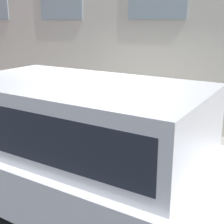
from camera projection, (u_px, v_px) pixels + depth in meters
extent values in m
plane|color=#2D2D30|center=(102.00, 166.00, 5.74)|extent=(80.00, 80.00, 0.00)
cube|color=gray|center=(131.00, 142.00, 6.62)|extent=(2.21, 60.00, 0.18)
cylinder|color=gold|center=(95.00, 145.00, 6.19)|extent=(0.32, 0.32, 0.04)
cylinder|color=gold|center=(94.00, 130.00, 6.10)|extent=(0.24, 0.24, 0.69)
sphere|color=#A4891E|center=(94.00, 113.00, 6.00)|extent=(0.25, 0.25, 0.25)
cylinder|color=black|center=(94.00, 109.00, 5.98)|extent=(0.08, 0.08, 0.10)
cylinder|color=gold|center=(102.00, 127.00, 5.99)|extent=(0.09, 0.10, 0.09)
cylinder|color=gold|center=(87.00, 124.00, 6.16)|extent=(0.09, 0.10, 0.09)
cylinder|color=#232328|center=(129.00, 137.00, 5.77)|extent=(0.09, 0.09, 0.63)
cylinder|color=#232328|center=(132.00, 135.00, 5.88)|extent=(0.09, 0.09, 0.63)
cube|color=red|center=(131.00, 108.00, 5.67)|extent=(0.17, 0.12, 0.48)
cylinder|color=red|center=(128.00, 109.00, 5.56)|extent=(0.07, 0.07, 0.45)
cylinder|color=red|center=(134.00, 106.00, 5.76)|extent=(0.07, 0.07, 0.45)
sphere|color=tan|center=(131.00, 89.00, 5.57)|extent=(0.21, 0.21, 0.21)
cylinder|color=black|center=(36.00, 144.00, 5.66)|extent=(0.24, 0.84, 0.84)
cylinder|color=black|center=(206.00, 190.00, 4.12)|extent=(0.24, 0.84, 0.84)
cube|color=silver|center=(73.00, 166.00, 4.11)|extent=(1.94, 4.97, 0.63)
cube|color=silver|center=(79.00, 115.00, 3.84)|extent=(1.71, 3.08, 0.82)
cube|color=#1E232D|center=(79.00, 115.00, 3.84)|extent=(1.72, 2.83, 0.52)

